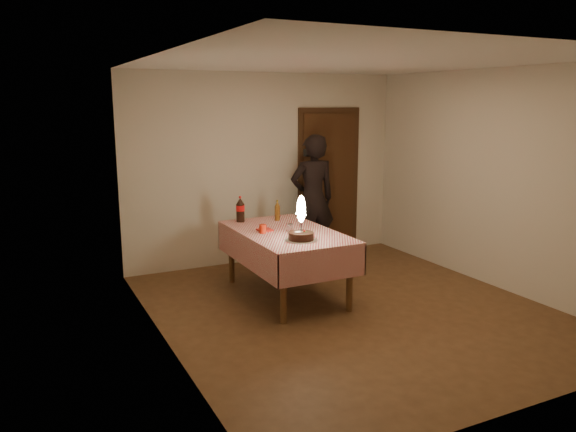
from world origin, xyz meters
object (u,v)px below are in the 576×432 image
object	(u,v)px
photographer	(313,199)
amber_bottle_right	(277,211)
red_cup	(263,229)
red_plate	(299,232)
birthday_cake	(301,229)
cola_bottle	(240,209)
dining_table	(286,240)
clear_cup	(290,228)

from	to	relation	value
photographer	amber_bottle_right	bearing A→B (deg)	-145.27
red_cup	red_plate	bearing A→B (deg)	-23.26
birthday_cake	amber_bottle_right	bearing A→B (deg)	78.62
cola_bottle	amber_bottle_right	distance (m)	0.46
cola_bottle	amber_bottle_right	xyz separation A→B (m)	(0.44, -0.13, -0.03)
red_plate	cola_bottle	xyz separation A→B (m)	(-0.38, 0.84, 0.15)
red_plate	amber_bottle_right	size ratio (longest dim) A/B	0.86
dining_table	clear_cup	world-z (taller)	clear_cup
birthday_cake	red_plate	bearing A→B (deg)	65.40
dining_table	clear_cup	bearing A→B (deg)	-68.41
red_plate	red_cup	distance (m)	0.41
dining_table	red_plate	world-z (taller)	red_plate
amber_bottle_right	photographer	world-z (taller)	photographer
dining_table	amber_bottle_right	size ratio (longest dim) A/B	6.75
amber_bottle_right	red_cup	bearing A→B (deg)	-128.58
clear_cup	photographer	distance (m)	1.51
red_plate	red_cup	xyz separation A→B (m)	(-0.38, 0.16, 0.05)
amber_bottle_right	photographer	distance (m)	0.97
clear_cup	photographer	bearing A→B (deg)	51.39
birthday_cake	cola_bottle	bearing A→B (deg)	101.42
cola_bottle	red_cup	bearing A→B (deg)	-89.98
red_cup	cola_bottle	size ratio (longest dim) A/B	0.31
cola_bottle	amber_bottle_right	world-z (taller)	cola_bottle
red_cup	photographer	xyz separation A→B (m)	(1.24, 1.10, 0.07)
clear_cup	amber_bottle_right	distance (m)	0.64
cola_bottle	photographer	xyz separation A→B (m)	(1.24, 0.43, -0.03)
clear_cup	cola_bottle	distance (m)	0.81
amber_bottle_right	cola_bottle	bearing A→B (deg)	164.00
clear_cup	photographer	size ratio (longest dim) A/B	0.05
birthday_cake	photographer	xyz separation A→B (m)	(1.01, 1.58, 0.00)
birthday_cake	clear_cup	world-z (taller)	birthday_cake
dining_table	birthday_cake	size ratio (longest dim) A/B	3.57
photographer	clear_cup	bearing A→B (deg)	-128.61
red_cup	clear_cup	size ratio (longest dim) A/B	1.11
clear_cup	cola_bottle	xyz separation A→B (m)	(-0.30, 0.75, 0.11)
birthday_cake	dining_table	bearing A→B (deg)	84.15
photographer	red_cup	bearing A→B (deg)	-138.27
birthday_cake	red_plate	distance (m)	0.36
red_plate	photographer	xyz separation A→B (m)	(0.86, 1.27, 0.12)
red_plate	clear_cup	size ratio (longest dim) A/B	2.44
dining_table	red_cup	xyz separation A→B (m)	(-0.28, 0.02, 0.15)
dining_table	birthday_cake	bearing A→B (deg)	-95.85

